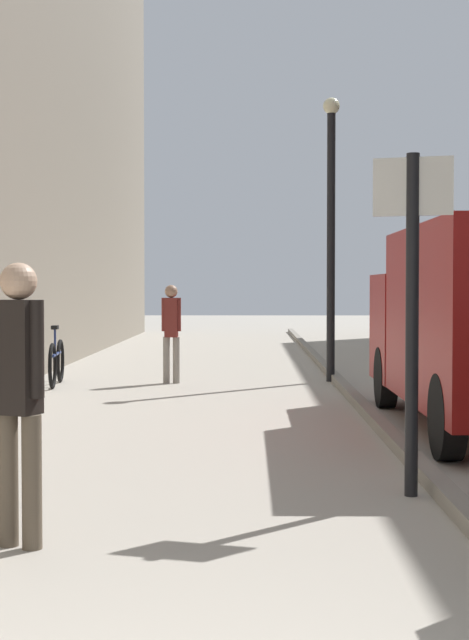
# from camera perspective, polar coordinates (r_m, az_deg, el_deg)

# --- Properties ---
(ground_plane) EXTENTS (80.00, 80.00, 0.00)m
(ground_plane) POSITION_cam_1_polar(r_m,az_deg,el_deg) (14.18, 0.40, -4.48)
(ground_plane) COLOR #A8A093
(kerb_strip) EXTENTS (0.16, 40.00, 0.12)m
(kerb_strip) POSITION_cam_1_polar(r_m,az_deg,el_deg) (14.25, 6.78, -4.22)
(kerb_strip) COLOR gray
(kerb_strip) RESTS_ON ground_plane
(pedestrian_main_foreground) EXTENTS (0.32, 0.21, 1.63)m
(pedestrian_main_foreground) POSITION_cam_1_polar(r_m,az_deg,el_deg) (15.91, -3.77, -0.39)
(pedestrian_main_foreground) COLOR gray
(pedestrian_main_foreground) RESTS_ON ground_plane
(pedestrian_mid_block) EXTENTS (0.33, 0.26, 1.74)m
(pedestrian_mid_block) POSITION_cam_1_polar(r_m,az_deg,el_deg) (6.00, -12.64, -3.70)
(pedestrian_mid_block) COLOR brown
(pedestrian_mid_block) RESTS_ON ground_plane
(street_sign_post) EXTENTS (0.59, 0.19, 2.60)m
(street_sign_post) POSITION_cam_1_polar(r_m,az_deg,el_deg) (7.39, 10.49, 1.57)
(street_sign_post) COLOR black
(street_sign_post) RESTS_ON ground_plane
(lamp_post) EXTENTS (0.28, 0.28, 4.76)m
(lamp_post) POSITION_cam_1_polar(r_m,az_deg,el_deg) (16.29, 5.74, 5.93)
(lamp_post) COLOR black
(lamp_post) RESTS_ON ground_plane
(bicycle_leaning) EXTENTS (0.20, 1.77, 0.98)m
(bicycle_leaning) POSITION_cam_1_polar(r_m,az_deg,el_deg) (15.80, -10.51, -2.46)
(bicycle_leaning) COLOR black
(bicycle_leaning) RESTS_ON ground_plane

